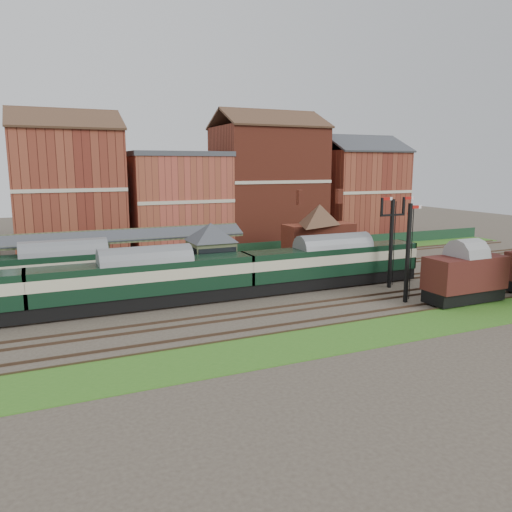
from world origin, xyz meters
name	(u,v)px	position (x,y,z in m)	size (l,w,h in m)	color
ground	(257,295)	(0.00, 0.00, 0.00)	(160.00, 160.00, 0.00)	#473D33
grass_back	(200,262)	(0.00, 16.00, 0.03)	(90.00, 4.50, 0.06)	#2D6619
grass_front	(335,338)	(0.00, -12.00, 0.03)	(90.00, 5.00, 0.06)	#2D6619
fence	(194,253)	(0.00, 18.00, 0.75)	(90.00, 0.12, 1.50)	#193823
platform	(171,272)	(-5.00, 9.75, 0.50)	(55.00, 3.40, 1.00)	#2D2D2D
signal_box	(211,255)	(-3.00, 3.25, 3.19)	(5.40, 5.40, 6.00)	#647553
brick_hut	(291,269)	(5.00, 3.25, 1.20)	(3.20, 2.64, 2.94)	maroon
station_building	(319,229)	(12.00, 9.75, 3.96)	(8.10, 8.10, 5.90)	maroon
canopy	(106,235)	(-11.00, 9.75, 4.58)	(26.00, 3.89, 4.08)	#444D30
semaphore_bracket	(392,237)	(12.04, -2.50, 4.63)	(3.60, 0.25, 8.18)	black
semaphore_siding	(408,252)	(10.02, -7.00, 4.16)	(1.23, 0.25, 8.00)	black
town_backdrop	(175,196)	(-0.18, 25.00, 7.00)	(69.00, 10.00, 16.00)	maroon
dmu_train	(146,279)	(-9.44, 0.00, 2.30)	(51.01, 2.68, 3.92)	black
platform_railcar	(65,269)	(-14.90, 6.50, 2.28)	(16.88, 2.66, 3.89)	black
goods_van_a	(465,275)	(14.19, -9.00, 2.26)	(6.60, 2.86, 4.01)	black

